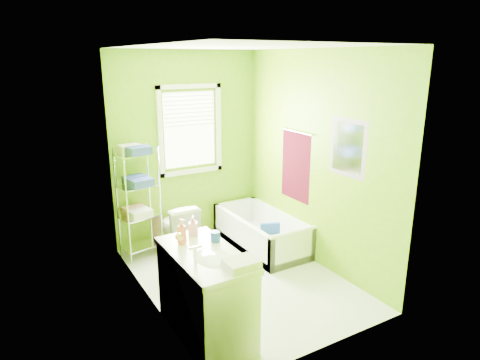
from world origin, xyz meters
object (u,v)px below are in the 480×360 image
bathtub (262,236)px  toilet (178,228)px  wire_shelf_unit (138,190)px  vanity (206,291)px

bathtub → toilet: 1.15m
wire_shelf_unit → toilet: bearing=-21.6°
bathtub → toilet: toilet is taller
toilet → vanity: bearing=77.3°
toilet → vanity: size_ratio=0.64×
vanity → toilet: bearing=76.0°
bathtub → wire_shelf_unit: bearing=158.8°
bathtub → toilet: bearing=158.9°
bathtub → wire_shelf_unit: wire_shelf_unit is taller
wire_shelf_unit → bathtub: bearing=-21.2°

